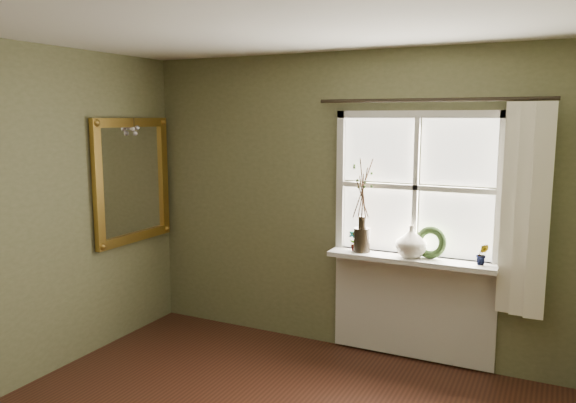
# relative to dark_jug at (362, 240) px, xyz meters

# --- Properties ---
(ceiling) EXTENTS (4.50, 4.50, 0.00)m
(ceiling) POSITION_rel_dark_jug_xyz_m (-0.13, -2.12, 1.58)
(ceiling) COLOR silver
(ceiling) RESTS_ON ground
(wall_back) EXTENTS (4.00, 0.10, 2.60)m
(wall_back) POSITION_rel_dark_jug_xyz_m (-0.13, 0.18, 0.28)
(wall_back) COLOR #656743
(wall_back) RESTS_ON ground
(window_frame) EXTENTS (1.36, 0.06, 1.24)m
(window_frame) POSITION_rel_dark_jug_xyz_m (0.42, 0.11, 0.46)
(window_frame) COLOR silver
(window_frame) RESTS_ON wall_back
(window_sill) EXTENTS (1.36, 0.26, 0.04)m
(window_sill) POSITION_rel_dark_jug_xyz_m (0.42, 0.00, -0.12)
(window_sill) COLOR silver
(window_sill) RESTS_ON wall_back
(window_apron) EXTENTS (1.36, 0.04, 0.88)m
(window_apron) POSITION_rel_dark_jug_xyz_m (0.42, 0.11, -0.56)
(window_apron) COLOR silver
(window_apron) RESTS_ON ground
(dark_jug) EXTENTS (0.16, 0.16, 0.20)m
(dark_jug) POSITION_rel_dark_jug_xyz_m (0.00, 0.00, 0.00)
(dark_jug) COLOR black
(dark_jug) RESTS_ON window_sill
(cream_vase) EXTENTS (0.30, 0.30, 0.26)m
(cream_vase) POSITION_rel_dark_jug_xyz_m (0.42, 0.00, 0.03)
(cream_vase) COLOR beige
(cream_vase) RESTS_ON window_sill
(wreath) EXTENTS (0.28, 0.16, 0.27)m
(wreath) POSITION_rel_dark_jug_xyz_m (0.57, 0.04, -0.00)
(wreath) COLOR #2B421D
(wreath) RESTS_ON window_sill
(potted_plant_left) EXTENTS (0.10, 0.07, 0.18)m
(potted_plant_left) POSITION_rel_dark_jug_xyz_m (-0.07, 0.00, -0.01)
(potted_plant_left) COLOR #2B421D
(potted_plant_left) RESTS_ON window_sill
(potted_plant_right) EXTENTS (0.10, 0.09, 0.17)m
(potted_plant_right) POSITION_rel_dark_jug_xyz_m (0.97, 0.00, -0.02)
(potted_plant_right) COLOR #2B421D
(potted_plant_right) RESTS_ON window_sill
(curtain) EXTENTS (0.36, 0.12, 1.59)m
(curtain) POSITION_rel_dark_jug_xyz_m (1.26, 0.01, 0.34)
(curtain) COLOR white
(curtain) RESTS_ON wall_back
(curtain_rod) EXTENTS (1.84, 0.03, 0.03)m
(curtain_rod) POSITION_rel_dark_jug_xyz_m (0.52, 0.05, 1.16)
(curtain_rod) COLOR black
(curtain_rod) RESTS_ON wall_back
(gilt_mirror) EXTENTS (0.10, 0.97, 1.15)m
(gilt_mirror) POSITION_rel_dark_jug_xyz_m (-2.10, -0.42, 0.45)
(gilt_mirror) COLOR white
(gilt_mirror) RESTS_ON wall_left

